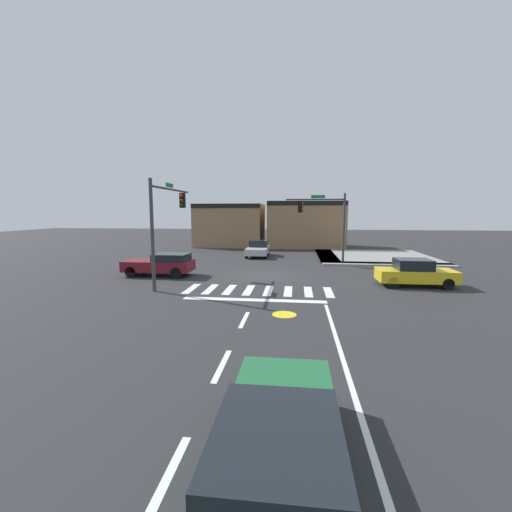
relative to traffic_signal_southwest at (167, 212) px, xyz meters
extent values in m
plane|color=#2B2B2D|center=(5.40, 3.13, -4.10)|extent=(120.00, 120.00, 0.00)
cube|color=silver|center=(1.75, -1.37, -4.10)|extent=(0.42, 2.41, 0.01)
cube|color=silver|center=(2.79, -1.37, -4.10)|extent=(0.42, 2.41, 0.01)
cube|color=silver|center=(3.83, -1.37, -4.10)|extent=(0.42, 2.41, 0.01)
cube|color=silver|center=(4.88, -1.37, -4.10)|extent=(0.42, 2.41, 0.01)
cube|color=silver|center=(5.92, -1.37, -4.10)|extent=(0.42, 2.41, 0.01)
cube|color=silver|center=(6.96, -1.37, -4.10)|extent=(0.42, 2.41, 0.01)
cube|color=silver|center=(8.01, -1.37, -4.10)|extent=(0.42, 2.41, 0.01)
cube|color=silver|center=(9.05, -1.37, -4.10)|extent=(0.42, 2.41, 0.01)
cube|color=white|center=(5.40, -3.37, -4.10)|extent=(6.80, 0.50, 0.01)
cube|color=white|center=(5.40, -6.37, -4.10)|extent=(0.16, 2.00, 0.01)
cube|color=white|center=(5.40, -10.37, -4.10)|extent=(0.16, 2.00, 0.01)
cube|color=white|center=(5.40, -14.37, -4.10)|extent=(0.16, 2.00, 0.01)
cube|color=white|center=(8.70, -12.87, -4.10)|extent=(0.14, 18.00, 0.01)
cylinder|color=yellow|center=(6.91, -5.52, -4.10)|extent=(1.00, 1.00, 0.01)
cylinder|color=white|center=(6.68, -5.52, -4.09)|extent=(0.16, 0.16, 0.00)
cylinder|color=white|center=(7.13, -5.52, -4.09)|extent=(0.16, 0.16, 0.00)
cube|color=white|center=(6.91, -5.52, -4.09)|extent=(0.45, 0.04, 0.00)
cube|color=gray|center=(14.40, 8.33, -4.02)|extent=(10.00, 1.60, 0.15)
cube|color=gray|center=(10.20, 13.13, -4.02)|extent=(1.60, 10.00, 0.15)
cube|color=gray|center=(14.40, 13.13, -4.02)|extent=(10.00, 10.00, 0.15)
cube|color=#93704C|center=(-0.67, 22.45, -1.57)|extent=(7.87, 6.64, 5.06)
cube|color=black|center=(-0.67, 19.33, 0.71)|extent=(7.87, 0.50, 0.50)
cube|color=#93704C|center=(8.45, 22.14, -1.43)|extent=(8.80, 6.02, 5.34)
cube|color=black|center=(8.45, 19.33, 0.99)|extent=(8.80, 0.50, 0.50)
cylinder|color=#383A3D|center=(0.00, -2.19, -1.19)|extent=(0.18, 0.18, 5.82)
cylinder|color=#383A3D|center=(0.00, 0.78, 1.33)|extent=(0.12, 5.93, 0.12)
cube|color=black|center=(0.00, 2.69, 0.76)|extent=(0.32, 0.32, 0.95)
sphere|color=red|center=(0.00, 2.52, 1.05)|extent=(0.22, 0.22, 0.22)
sphere|color=#4C330C|center=(0.00, 2.52, 0.76)|extent=(0.22, 0.22, 0.22)
sphere|color=#0C3814|center=(0.00, 2.52, 0.46)|extent=(0.22, 0.22, 0.22)
cube|color=#197233|center=(0.00, 0.48, 1.55)|extent=(0.03, 1.10, 0.24)
cylinder|color=#383A3D|center=(11.10, 8.95, -1.30)|extent=(0.18, 0.18, 5.59)
cylinder|color=#383A3D|center=(8.78, 8.95, 1.01)|extent=(4.63, 0.12, 0.12)
cube|color=black|center=(7.60, 8.95, 0.44)|extent=(0.32, 0.32, 0.95)
sphere|color=red|center=(7.77, 8.95, 0.73)|extent=(0.22, 0.22, 0.22)
sphere|color=#4C330C|center=(7.77, 8.95, 0.44)|extent=(0.22, 0.22, 0.22)
sphere|color=#0C3814|center=(7.77, 8.95, 0.14)|extent=(0.22, 0.22, 0.22)
cube|color=#197233|center=(9.02, 8.95, 1.23)|extent=(1.10, 0.03, 0.24)
cube|color=#B7BABF|center=(3.80, 12.46, -3.53)|extent=(1.89, 4.28, 0.57)
cube|color=black|center=(3.80, 13.29, -2.95)|extent=(1.67, 1.82, 0.60)
cylinder|color=black|center=(4.64, 11.00, -3.78)|extent=(0.22, 0.64, 0.64)
cylinder|color=black|center=(2.96, 11.00, -3.78)|extent=(0.22, 0.64, 0.64)
cylinder|color=black|center=(4.64, 13.91, -3.78)|extent=(0.22, 0.64, 0.64)
cylinder|color=black|center=(2.96, 13.91, -3.78)|extent=(0.22, 0.64, 0.64)
cube|color=maroon|center=(-1.53, 2.12, -3.44)|extent=(4.37, 1.92, 0.67)
cube|color=black|center=(-0.63, 2.12, -2.88)|extent=(2.16, 1.69, 0.46)
cylinder|color=black|center=(-3.01, 1.27, -3.74)|extent=(0.71, 0.22, 0.71)
cylinder|color=black|center=(-3.01, 2.97, -3.74)|extent=(0.71, 0.22, 0.71)
cylinder|color=black|center=(-0.04, 1.27, -3.74)|extent=(0.71, 0.22, 0.71)
cylinder|color=black|center=(-0.04, 2.97, -3.74)|extent=(0.71, 0.22, 0.71)
cube|color=gold|center=(14.00, 0.72, -3.49)|extent=(4.11, 1.78, 0.66)
cube|color=black|center=(13.83, 0.72, -2.87)|extent=(1.85, 1.57, 0.58)
cylinder|color=black|center=(12.60, -0.06, -3.79)|extent=(0.62, 0.22, 0.62)
cylinder|color=black|center=(12.60, 1.50, -3.79)|extent=(0.62, 0.22, 0.62)
cylinder|color=black|center=(15.40, -0.06, -3.79)|extent=(0.62, 0.22, 0.62)
cylinder|color=black|center=(15.40, 1.50, -3.79)|extent=(0.62, 0.22, 0.62)
cube|color=#1E6638|center=(7.15, -14.27, -3.48)|extent=(1.79, 4.77, 0.69)
cube|color=black|center=(7.15, -15.20, -2.85)|extent=(1.58, 2.09, 0.56)
cylinder|color=black|center=(6.36, -12.65, -3.79)|extent=(0.22, 0.61, 0.61)
cylinder|color=black|center=(7.93, -12.65, -3.79)|extent=(0.22, 0.61, 0.61)
camera|label=1|loc=(7.34, -19.01, 0.02)|focal=24.06mm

